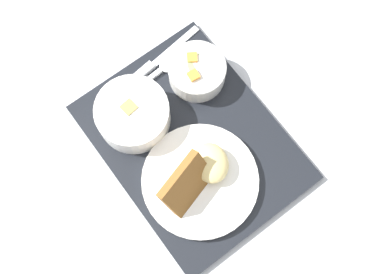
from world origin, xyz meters
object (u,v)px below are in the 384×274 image
Objects in this scene: bowl_salad at (197,71)px; bowl_soup at (133,114)px; knife at (149,67)px; plate_main at (200,178)px; spoon at (157,73)px.

bowl_soup reaches higher than bowl_salad.
knife is at bearing 132.38° from bowl_soup.
knife is (-0.07, 0.08, -0.03)m from bowl_soup.
spoon is (-0.22, 0.05, -0.01)m from plate_main.
spoon is (-0.06, 0.09, -0.03)m from bowl_soup.
bowl_salad is at bearing -53.75° from knife.
bowl_soup is 0.64× the size of plate_main.
plate_main is at bearing -109.67° from knife.
bowl_salad is 0.52× the size of plate_main.
bowl_salad is 0.71× the size of spoon.
bowl_salad reaches higher than spoon.
spoon is at bearing -77.69° from knife.
bowl_salad is 0.21m from plate_main.
plate_main is (0.17, 0.04, -0.02)m from bowl_soup.
plate_main is 0.23m from spoon.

